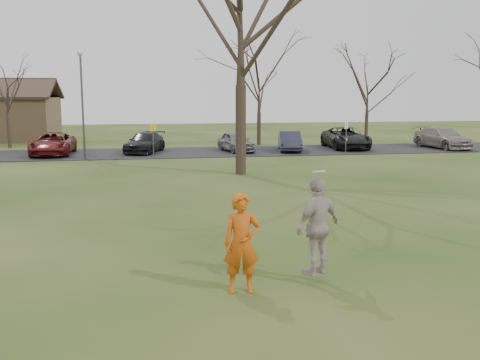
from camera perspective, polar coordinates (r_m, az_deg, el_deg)
name	(u,v)px	position (r m, az deg, el deg)	size (l,w,h in m)	color
ground	(275,284)	(11.09, 3.70, -10.94)	(120.00, 120.00, 0.00)	#1E380F
parking_strip	(184,152)	(35.40, -5.99, 2.94)	(62.00, 6.50, 0.04)	black
player_defender	(242,243)	(10.37, 0.18, -6.73)	(0.71, 0.46, 1.94)	#C75210
car_2	(53,144)	(35.52, -19.22, 3.66)	(2.30, 5.00, 1.39)	maroon
car_3	(145,143)	(35.45, -10.06, 3.93)	(1.80, 4.43, 1.28)	black
car_4	(236,141)	(35.57, -0.43, 4.11)	(1.55, 3.86, 1.31)	gray
car_5	(290,141)	(36.05, 5.30, 4.13)	(1.38, 3.96, 1.30)	#2B2D41
car_6	(346,138)	(38.32, 11.16, 4.42)	(2.44, 5.29, 1.47)	black
car_7	(442,138)	(40.36, 20.68, 4.19)	(1.98, 4.88, 1.42)	gray
catching_play	(318,226)	(10.94, 8.24, -4.83)	(1.26, 1.03, 2.16)	#B5A7A2
lamp_post	(82,91)	(32.79, -16.43, 9.05)	(0.34, 0.34, 6.27)	#47474C
sign_yellow	(153,134)	(32.20, -9.21, 4.81)	(0.35, 0.35, 2.08)	#47474C
sign_white	(346,132)	(34.54, 11.20, 5.04)	(0.35, 0.35, 2.08)	#47474C
big_tree	(241,23)	(25.71, 0.08, 16.27)	(9.00, 9.00, 14.00)	#352821
small_tree_row	(236,93)	(40.76, -0.38, 9.25)	(55.00, 5.90, 8.50)	#352821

